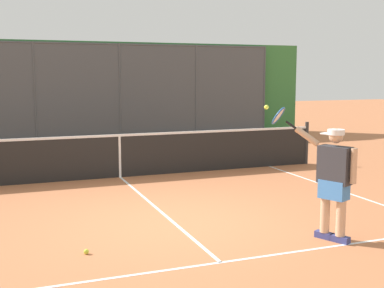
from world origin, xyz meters
TOP-DOWN VIEW (x-y plane):
  - ground_plane at (0.00, 0.00)m, footprint 60.00×60.00m
  - court_line_markings at (0.00, 1.95)m, footprint 7.57×10.01m
  - fence_backdrop at (0.00, -10.37)m, footprint 16.73×1.37m
  - tennis_net at (0.00, -3.76)m, footprint 9.73×0.09m
  - tennis_player at (-1.76, 1.49)m, footprint 0.85×1.12m
  - tennis_ball_mid_court at (1.48, 0.85)m, footprint 0.07×0.07m

SIDE VIEW (x-z plane):
  - ground_plane at x=0.00m, z-range 0.00..0.00m
  - court_line_markings at x=0.00m, z-range 0.00..0.01m
  - tennis_ball_mid_court at x=1.48m, z-range 0.00..0.07m
  - tennis_net at x=0.00m, z-range -0.04..1.03m
  - tennis_player at x=-1.76m, z-range -0.03..1.80m
  - fence_backdrop at x=0.00m, z-range -0.01..3.34m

